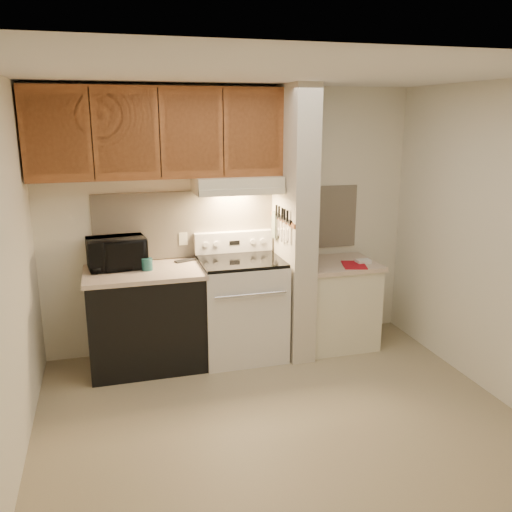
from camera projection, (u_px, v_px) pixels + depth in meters
name	position (u px, v px, depth m)	size (l,w,h in m)	color
floor	(279.00, 416.00, 4.14)	(3.60, 3.60, 0.00)	tan
ceiling	(283.00, 73.00, 3.51)	(3.60, 3.60, 0.00)	white
wall_back	(232.00, 220.00, 5.22)	(3.60, 0.02, 2.50)	white
wall_left	(5.00, 279.00, 3.35)	(0.02, 3.00, 2.50)	white
wall_right	(496.00, 243.00, 4.30)	(0.02, 3.00, 2.50)	white
backsplash	(232.00, 222.00, 5.22)	(2.60, 0.02, 0.63)	beige
range_body	(241.00, 309.00, 5.10)	(0.76, 0.65, 0.92)	silver
oven_window	(250.00, 317.00, 4.80)	(0.50, 0.01, 0.30)	black
oven_handle	(251.00, 295.00, 4.71)	(0.02, 0.02, 0.65)	silver
cooktop	(241.00, 261.00, 4.98)	(0.74, 0.64, 0.03)	black
range_backguard	(234.00, 242.00, 5.22)	(0.76, 0.08, 0.20)	silver
range_display	(235.00, 243.00, 5.18)	(0.10, 0.01, 0.04)	black
range_knob_left_outer	(206.00, 245.00, 5.10)	(0.05, 0.05, 0.02)	silver
range_knob_left_inner	(216.00, 244.00, 5.13)	(0.05, 0.05, 0.02)	silver
range_knob_right_inner	(253.00, 242.00, 5.22)	(0.05, 0.05, 0.02)	silver
range_knob_right_outer	(263.00, 241.00, 5.25)	(0.05, 0.05, 0.02)	silver
dishwasher_front	(147.00, 321.00, 4.89)	(1.00, 0.63, 0.87)	black
left_countertop	(144.00, 272.00, 4.77)	(1.04, 0.67, 0.04)	beige
spoon_rest	(186.00, 261.00, 5.06)	(0.21, 0.07, 0.01)	black
teal_jar	(147.00, 264.00, 4.76)	(0.10, 0.10, 0.11)	#215C5C
outlet	(183.00, 239.00, 5.11)	(0.08, 0.01, 0.12)	beige
microwave	(117.00, 253.00, 4.80)	(0.50, 0.34, 0.28)	black
partition_pillar	(294.00, 224.00, 5.03)	(0.22, 0.70, 2.50)	beige
pillar_trim	(282.00, 220.00, 4.99)	(0.01, 0.70, 0.04)	#945229
knife_strip	(283.00, 218.00, 4.93)	(0.02, 0.42, 0.04)	black
knife_blade_a	(288.00, 233.00, 4.80)	(0.01, 0.04, 0.16)	silver
knife_handle_a	(287.00, 216.00, 4.78)	(0.02, 0.02, 0.10)	black
knife_blade_b	(284.00, 232.00, 4.90)	(0.01, 0.04, 0.18)	silver
knife_handle_b	(284.00, 214.00, 4.85)	(0.02, 0.02, 0.10)	black
knife_blade_c	(282.00, 231.00, 4.97)	(0.01, 0.04, 0.20)	silver
knife_handle_c	(282.00, 213.00, 4.91)	(0.02, 0.02, 0.10)	black
knife_blade_d	(279.00, 227.00, 5.04)	(0.01, 0.04, 0.16)	silver
knife_handle_d	(279.00, 212.00, 5.00)	(0.02, 0.02, 0.10)	black
knife_blade_e	(277.00, 227.00, 5.10)	(0.01, 0.04, 0.18)	silver
knife_handle_e	(276.00, 210.00, 5.07)	(0.02, 0.02, 0.10)	black
oven_mitt	(275.00, 225.00, 5.16)	(0.03, 0.10, 0.25)	slate
right_cab_base	(336.00, 305.00, 5.36)	(0.70, 0.60, 0.81)	beige
right_countertop	(338.00, 264.00, 5.26)	(0.74, 0.64, 0.04)	beige
red_folder	(354.00, 265.00, 5.14)	(0.21, 0.29, 0.01)	#AE101C
white_box	(363.00, 261.00, 5.21)	(0.14, 0.09, 0.04)	white
range_hood	(237.00, 184.00, 4.92)	(0.78, 0.44, 0.15)	beige
hood_lip	(243.00, 192.00, 4.74)	(0.78, 0.04, 0.06)	beige
upper_cabinets	(158.00, 133.00, 4.67)	(2.18, 0.33, 0.77)	#945229
cab_door_a	(56.00, 134.00, 4.31)	(0.46, 0.01, 0.63)	#945229
cab_gap_a	(92.00, 134.00, 4.38)	(0.01, 0.01, 0.73)	black
cab_door_b	(126.00, 134.00, 4.45)	(0.46, 0.01, 0.63)	#945229
cab_gap_b	(160.00, 133.00, 4.52)	(0.01, 0.01, 0.73)	black
cab_door_c	(192.00, 133.00, 4.59)	(0.46, 0.01, 0.63)	#945229
cab_gap_c	(223.00, 133.00, 4.66)	(0.01, 0.01, 0.73)	black
cab_door_d	(254.00, 133.00, 4.73)	(0.46, 0.01, 0.63)	#945229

